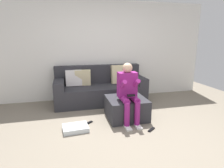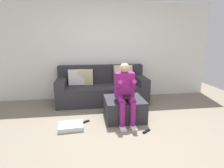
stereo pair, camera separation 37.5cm
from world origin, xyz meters
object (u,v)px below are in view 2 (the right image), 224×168
(storage_bin, at_px, (71,126))
(remote_near_ottoman, at_px, (146,131))
(couch_sectional, at_px, (102,88))
(person_seated, at_px, (125,90))
(remote_by_storage_bin, at_px, (85,122))
(ottoman, at_px, (124,108))

(storage_bin, relative_size, remote_near_ottoman, 2.37)
(couch_sectional, relative_size, person_seated, 1.94)
(person_seated, bearing_deg, couch_sectional, 104.01)
(person_seated, xyz_separation_m, remote_near_ottoman, (0.28, -0.45, -0.62))
(remote_by_storage_bin, bearing_deg, person_seated, -44.11)
(storage_bin, height_order, remote_near_ottoman, storage_bin)
(couch_sectional, bearing_deg, storage_bin, -115.82)
(couch_sectional, distance_m, remote_by_storage_bin, 1.32)
(couch_sectional, distance_m, person_seated, 1.35)
(couch_sectional, height_order, ottoman, couch_sectional)
(ottoman, bearing_deg, remote_near_ottoman, -67.33)
(remote_by_storage_bin, bearing_deg, storage_bin, -178.11)
(couch_sectional, xyz_separation_m, remote_near_ottoman, (0.60, -1.73, -0.33))
(couch_sectional, xyz_separation_m, storage_bin, (-0.69, -1.42, -0.30))
(ottoman, xyz_separation_m, storage_bin, (-1.03, -0.31, -0.16))
(ottoman, bearing_deg, remote_by_storage_bin, -172.76)
(ottoman, relative_size, remote_by_storage_bin, 4.33)
(person_seated, bearing_deg, remote_by_storage_bin, 174.24)
(ottoman, relative_size, remote_near_ottoman, 4.14)
(remote_near_ottoman, bearing_deg, couch_sectional, 72.59)
(couch_sectional, height_order, person_seated, person_seated)
(person_seated, distance_m, storage_bin, 1.18)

